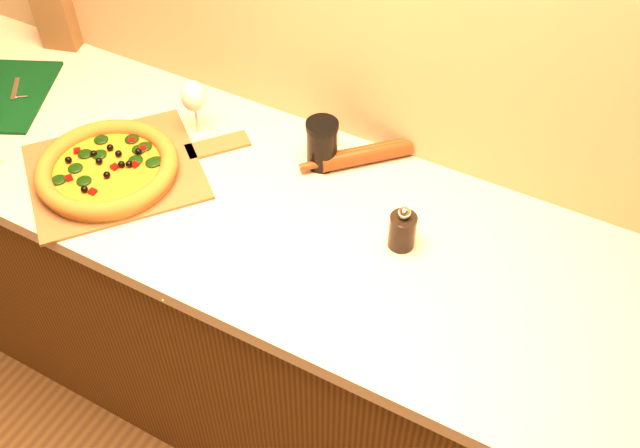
{
  "coord_description": "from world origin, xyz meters",
  "views": [
    {
      "loc": [
        0.6,
        0.42,
        2.11
      ],
      "look_at": [
        0.08,
        1.38,
        0.96
      ],
      "focal_mm": 40.0,
      "sensor_mm": 36.0,
      "label": 1
    }
  ],
  "objects": [
    {
      "name": "wine_glass",
      "position": [
        -0.39,
        1.57,
        1.01
      ],
      "size": [
        0.07,
        0.07,
        0.16
      ],
      "color": "silver",
      "rests_on": "countertop"
    },
    {
      "name": "countertop",
      "position": [
        0.0,
        1.43,
        0.88
      ],
      "size": [
        2.84,
        0.68,
        0.04
      ],
      "primitive_type": "cube",
      "color": "beige",
      "rests_on": "cabinet"
    },
    {
      "name": "paper_bag",
      "position": [
        -1.0,
        1.73,
        1.01
      ],
      "size": [
        0.13,
        0.11,
        0.22
      ],
      "primitive_type": "cube",
      "rotation": [
        0.0,
        0.0,
        0.28
      ],
      "color": "brown",
      "rests_on": "countertop"
    },
    {
      "name": "bottle_cap",
      "position": [
        -0.48,
        1.25,
        0.9
      ],
      "size": [
        0.04,
        0.04,
        0.01
      ],
      "primitive_type": "cylinder",
      "rotation": [
        0.0,
        0.0,
        -0.38
      ],
      "color": "black",
      "rests_on": "countertop"
    },
    {
      "name": "pepper_grinder",
      "position": [
        0.24,
        1.46,
        0.95
      ],
      "size": [
        0.06,
        0.06,
        0.12
      ],
      "color": "black",
      "rests_on": "countertop"
    },
    {
      "name": "pizza_peel",
      "position": [
        -0.48,
        1.35,
        0.9
      ],
      "size": [
        0.55,
        0.57,
        0.01
      ],
      "rotation": [
        0.0,
        0.0,
        -0.69
      ],
      "color": "brown",
      "rests_on": "countertop"
    },
    {
      "name": "cabinet",
      "position": [
        0.0,
        1.43,
        0.43
      ],
      "size": [
        2.8,
        0.65,
        0.86
      ],
      "primitive_type": "cube",
      "color": "#42250E",
      "rests_on": "ground"
    },
    {
      "name": "pizza",
      "position": [
        -0.49,
        1.31,
        0.93
      ],
      "size": [
        0.35,
        0.35,
        0.05
      ],
      "color": "#AE782B",
      "rests_on": "pizza_peel"
    },
    {
      "name": "cutting_board",
      "position": [
        -0.97,
        1.43,
        0.91
      ],
      "size": [
        0.36,
        0.4,
        0.02
      ],
      "rotation": [
        0.0,
        0.0,
        0.44
      ],
      "color": "black",
      "rests_on": "countertop"
    },
    {
      "name": "rolling_pin",
      "position": [
        0.05,
        1.67,
        0.92
      ],
      "size": [
        0.26,
        0.26,
        0.05
      ],
      "rotation": [
        0.0,
        0.0,
        0.79
      ],
      "color": "#53210E",
      "rests_on": "countertop"
    },
    {
      "name": "dark_jar",
      "position": [
        -0.05,
        1.61,
        0.97
      ],
      "size": [
        0.08,
        0.08,
        0.13
      ],
      "color": "black",
      "rests_on": "countertop"
    }
  ]
}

